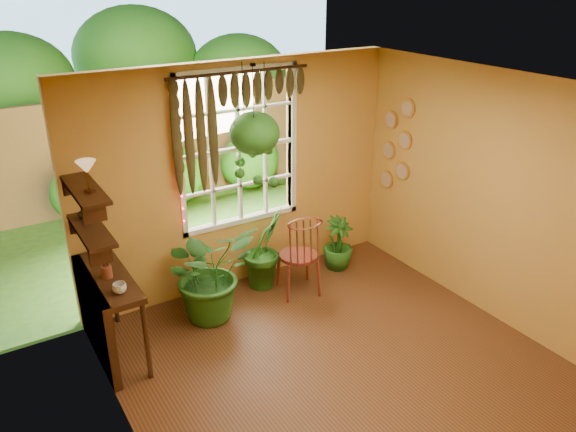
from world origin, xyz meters
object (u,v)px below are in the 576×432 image
at_px(potted_plant_left, 210,272).
at_px(hanging_basket, 255,138).
at_px(counter_ledge, 100,310).
at_px(potted_plant_mid, 264,248).
at_px(windsor_chair, 299,266).

xyz_separation_m(potted_plant_left, hanging_basket, (0.74, 0.27, 1.33)).
height_order(counter_ledge, hanging_basket, hanging_basket).
relative_size(potted_plant_left, potted_plant_mid, 1.12).
distance_m(windsor_chair, hanging_basket, 1.62).
distance_m(potted_plant_left, hanging_basket, 1.55).
bearing_deg(counter_ledge, hanging_basket, 10.86).
xyz_separation_m(counter_ledge, hanging_basket, (1.96, 0.38, 1.34)).
relative_size(counter_ledge, windsor_chair, 0.99).
distance_m(potted_plant_mid, hanging_basket, 1.39).
xyz_separation_m(windsor_chair, potted_plant_left, (-1.10, 0.10, 0.21)).
bearing_deg(potted_plant_mid, potted_plant_left, -161.92).
bearing_deg(potted_plant_mid, counter_ledge, -169.44).
height_order(counter_ledge, potted_plant_mid, potted_plant_mid).
relative_size(counter_ledge, hanging_basket, 0.87).
xyz_separation_m(counter_ledge, windsor_chair, (2.32, 0.01, -0.20)).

